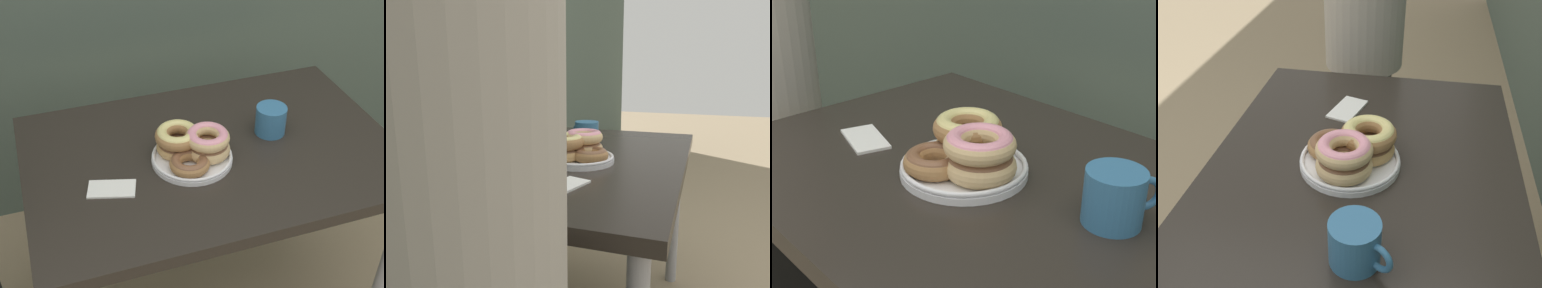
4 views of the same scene
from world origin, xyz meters
TOP-DOWN VIEW (x-y plane):
  - dining_table at (0.00, 0.38)m, footprint 1.12×0.74m
  - donut_plate at (-0.07, 0.36)m, footprint 0.24×0.24m
  - coffee_mug at (0.21, 0.41)m, footprint 0.10×0.12m
  - person_figure at (-0.80, 0.28)m, footprint 0.33×0.29m
  - napkin at (-0.33, 0.30)m, footprint 0.15×0.11m

SIDE VIEW (x-z plane):
  - dining_table at x=0.00m, z-range 0.28..0.99m
  - person_figure at x=-0.80m, z-range 0.02..1.39m
  - napkin at x=-0.33m, z-range 0.72..0.72m
  - donut_plate at x=-0.07m, z-range 0.71..0.81m
  - coffee_mug at x=0.21m, z-range 0.72..0.81m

